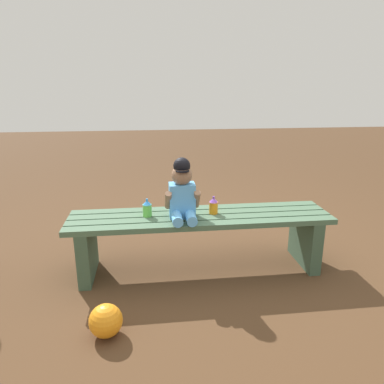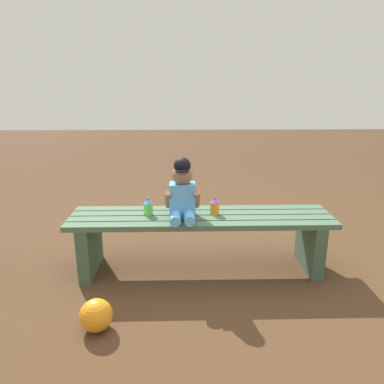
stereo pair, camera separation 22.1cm
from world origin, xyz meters
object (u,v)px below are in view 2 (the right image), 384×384
(child_figure, at_px, (182,192))
(sippy_cup_right, at_px, (215,206))
(sippy_cup_left, at_px, (148,207))
(park_bench, at_px, (201,232))
(toy_ball, at_px, (96,315))

(child_figure, relative_size, sippy_cup_right, 3.26)
(child_figure, bearing_deg, sippy_cup_right, 12.90)
(child_figure, bearing_deg, sippy_cup_left, 167.83)
(park_bench, relative_size, child_figure, 4.40)
(park_bench, distance_m, sippy_cup_right, 0.20)
(sippy_cup_left, bearing_deg, toy_ball, -109.08)
(child_figure, distance_m, sippy_cup_right, 0.25)
(sippy_cup_right, bearing_deg, child_figure, -167.10)
(park_bench, relative_size, toy_ball, 10.10)
(sippy_cup_right, xyz_separation_m, toy_ball, (-0.68, -0.67, -0.38))
(park_bench, height_order, sippy_cup_right, sippy_cup_right)
(park_bench, bearing_deg, toy_ball, -132.10)
(sippy_cup_right, distance_m, toy_ball, 1.03)
(toy_ball, bearing_deg, sippy_cup_right, 44.30)
(child_figure, height_order, sippy_cup_right, child_figure)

